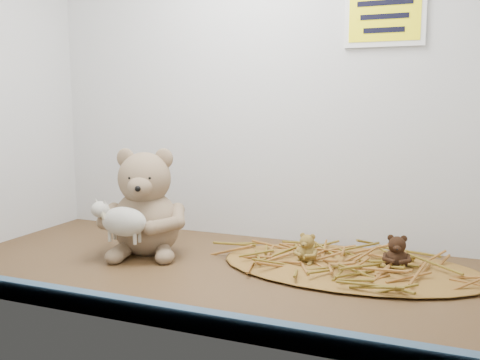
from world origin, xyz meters
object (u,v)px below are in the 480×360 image
at_px(toy_lamb, 124,222).
at_px(mini_teddy_tan, 307,247).
at_px(mini_teddy_brown, 397,251).
at_px(main_teddy, 145,201).

bearing_deg(toy_lamb, mini_teddy_tan, 18.96).
xyz_separation_m(toy_lamb, mini_teddy_brown, (0.57, 0.15, -0.05)).
distance_m(main_teddy, toy_lamb, 0.09).
height_order(main_teddy, mini_teddy_brown, main_teddy).
xyz_separation_m(main_teddy, mini_teddy_tan, (0.38, 0.04, -0.08)).
relative_size(main_teddy, mini_teddy_brown, 3.38).
bearing_deg(mini_teddy_tan, toy_lamb, -153.19).
bearing_deg(toy_lamb, main_teddy, 90.00).
bearing_deg(main_teddy, toy_lamb, -111.24).
height_order(main_teddy, toy_lamb, main_teddy).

